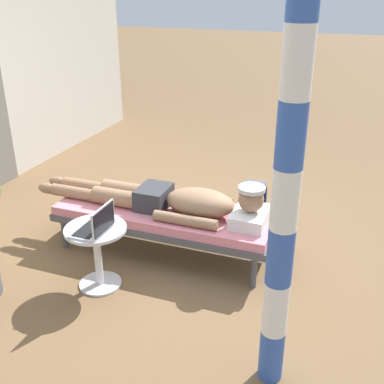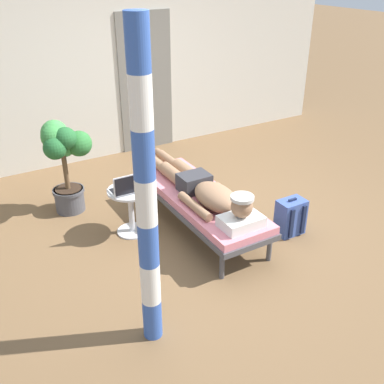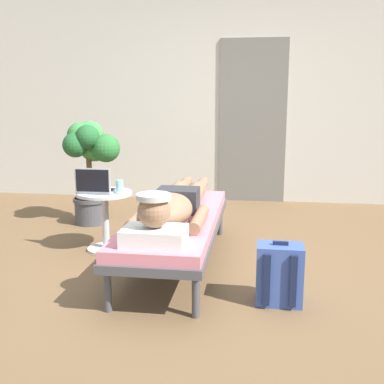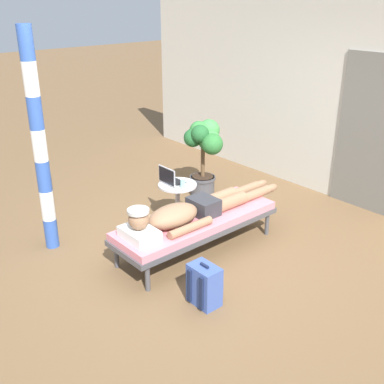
% 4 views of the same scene
% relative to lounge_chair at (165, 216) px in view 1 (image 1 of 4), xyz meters
% --- Properties ---
extents(ground_plane, '(40.00, 40.00, 0.00)m').
position_rel_lounge_chair_xyz_m(ground_plane, '(0.15, -0.09, -0.35)').
color(ground_plane, brown).
extents(lounge_chair, '(0.66, 1.97, 0.42)m').
position_rel_lounge_chair_xyz_m(lounge_chair, '(0.00, 0.00, 0.00)').
color(lounge_chair, '#4C4C51').
rests_on(lounge_chair, ground).
extents(person_reclining, '(0.53, 2.17, 0.33)m').
position_rel_lounge_chair_xyz_m(person_reclining, '(-0.00, -0.10, 0.17)').
color(person_reclining, white).
rests_on(person_reclining, lounge_chair).
extents(side_table, '(0.48, 0.48, 0.52)m').
position_rel_lounge_chair_xyz_m(side_table, '(-0.68, 0.28, 0.01)').
color(side_table, silver).
rests_on(side_table, ground).
extents(laptop, '(0.31, 0.24, 0.23)m').
position_rel_lounge_chair_xyz_m(laptop, '(-0.74, 0.23, 0.24)').
color(laptop, silver).
rests_on(laptop, side_table).
extents(drink_glass, '(0.06, 0.06, 0.12)m').
position_rel_lounge_chair_xyz_m(drink_glass, '(-0.53, 0.25, 0.24)').
color(drink_glass, '#99D8E5').
rests_on(drink_glass, side_table).
extents(backpack, '(0.30, 0.26, 0.42)m').
position_rel_lounge_chair_xyz_m(backpack, '(0.79, -0.60, -0.15)').
color(backpack, '#3F59A5').
rests_on(backpack, ground).
extents(porch_post, '(0.15, 0.15, 2.44)m').
position_rel_lounge_chair_xyz_m(porch_post, '(-1.15, -1.20, 0.87)').
color(porch_post, '#3359B2').
rests_on(porch_post, ground).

